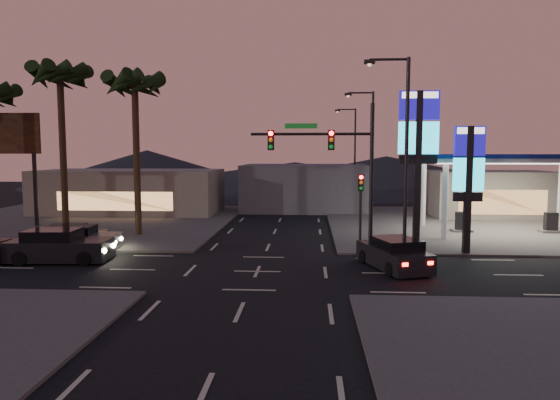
# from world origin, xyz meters

# --- Properties ---
(ground) EXTENTS (140.00, 140.00, 0.00)m
(ground) POSITION_xyz_m (0.00, 0.00, 0.00)
(ground) COLOR black
(ground) RESTS_ON ground
(corner_lot_ne) EXTENTS (24.00, 24.00, 0.12)m
(corner_lot_ne) POSITION_xyz_m (16.00, 16.00, 0.06)
(corner_lot_ne) COLOR #47443F
(corner_lot_ne) RESTS_ON ground
(corner_lot_nw) EXTENTS (24.00, 24.00, 0.12)m
(corner_lot_nw) POSITION_xyz_m (-16.00, 16.00, 0.06)
(corner_lot_nw) COLOR #47443F
(corner_lot_nw) RESTS_ON ground
(gas_station) EXTENTS (12.20, 8.20, 5.47)m
(gas_station) POSITION_xyz_m (16.00, 12.00, 5.08)
(gas_station) COLOR silver
(gas_station) RESTS_ON ground
(convenience_store) EXTENTS (10.00, 6.00, 4.00)m
(convenience_store) POSITION_xyz_m (18.00, 21.00, 2.00)
(convenience_store) COLOR #726B5B
(convenience_store) RESTS_ON ground
(pylon_sign_tall) EXTENTS (2.20, 0.35, 9.00)m
(pylon_sign_tall) POSITION_xyz_m (8.50, 5.50, 6.39)
(pylon_sign_tall) COLOR black
(pylon_sign_tall) RESTS_ON ground
(pylon_sign_short) EXTENTS (1.60, 0.35, 7.00)m
(pylon_sign_short) POSITION_xyz_m (11.00, 4.50, 4.66)
(pylon_sign_short) COLOR black
(pylon_sign_short) RESTS_ON ground
(traffic_signal_mast) EXTENTS (6.10, 0.39, 8.00)m
(traffic_signal_mast) POSITION_xyz_m (3.76, 1.99, 5.23)
(traffic_signal_mast) COLOR black
(traffic_signal_mast) RESTS_ON ground
(pedestal_signal) EXTENTS (0.32, 0.39, 4.30)m
(pedestal_signal) POSITION_xyz_m (5.50, 6.98, 2.92)
(pedestal_signal) COLOR black
(pedestal_signal) RESTS_ON ground
(streetlight_near) EXTENTS (2.14, 0.25, 10.00)m
(streetlight_near) POSITION_xyz_m (6.79, 1.00, 5.72)
(streetlight_near) COLOR black
(streetlight_near) RESTS_ON ground
(streetlight_mid) EXTENTS (2.14, 0.25, 10.00)m
(streetlight_mid) POSITION_xyz_m (6.79, 14.00, 5.72)
(streetlight_mid) COLOR black
(streetlight_mid) RESTS_ON ground
(streetlight_far) EXTENTS (2.14, 0.25, 10.00)m
(streetlight_far) POSITION_xyz_m (6.79, 28.00, 5.72)
(streetlight_far) COLOR black
(streetlight_far) RESTS_ON ground
(palm_a) EXTENTS (4.41, 4.41, 10.86)m
(palm_a) POSITION_xyz_m (-9.00, 9.50, 9.43)
(palm_a) COLOR black
(palm_a) RESTS_ON ground
(palm_b) EXTENTS (4.41, 4.41, 11.46)m
(palm_b) POSITION_xyz_m (-14.00, 9.50, 9.97)
(palm_b) COLOR black
(palm_b) RESTS_ON ground
(billboard) EXTENTS (6.00, 0.30, 8.50)m
(billboard) POSITION_xyz_m (-20.50, 13.00, 6.33)
(billboard) COLOR black
(billboard) RESTS_ON ground
(building_far_west) EXTENTS (16.00, 8.00, 4.00)m
(building_far_west) POSITION_xyz_m (-14.00, 22.00, 2.00)
(building_far_west) COLOR #726B5B
(building_far_west) RESTS_ON ground
(building_far_mid) EXTENTS (12.00, 9.00, 4.40)m
(building_far_mid) POSITION_xyz_m (2.00, 26.00, 2.20)
(building_far_mid) COLOR #4C4C51
(building_far_mid) RESTS_ON ground
(hill_left) EXTENTS (40.00, 40.00, 6.00)m
(hill_left) POSITION_xyz_m (-25.00, 60.00, 3.00)
(hill_left) COLOR black
(hill_left) RESTS_ON ground
(hill_right) EXTENTS (50.00, 50.00, 5.00)m
(hill_right) POSITION_xyz_m (15.00, 60.00, 2.50)
(hill_right) COLOR black
(hill_right) RESTS_ON ground
(hill_center) EXTENTS (60.00, 60.00, 4.00)m
(hill_center) POSITION_xyz_m (0.00, 60.00, 2.00)
(hill_center) COLOR black
(hill_center) RESTS_ON ground
(car_lane_a_front) EXTENTS (5.26, 2.45, 1.68)m
(car_lane_a_front) POSITION_xyz_m (-10.41, 1.53, 0.78)
(car_lane_a_front) COLOR black
(car_lane_a_front) RESTS_ON ground
(car_lane_b_front) EXTENTS (4.56, 2.18, 1.45)m
(car_lane_b_front) POSITION_xyz_m (-10.65, 4.25, 0.67)
(car_lane_b_front) COLOR #5A5B5D
(car_lane_b_front) RESTS_ON ground
(car_lane_b_mid) EXTENTS (4.20, 2.09, 1.33)m
(car_lane_b_mid) POSITION_xyz_m (-11.75, 5.56, 0.62)
(car_lane_b_mid) COLOR black
(car_lane_b_mid) RESTS_ON ground
(suv_station) EXTENTS (3.22, 4.91, 1.52)m
(suv_station) POSITION_xyz_m (6.52, 0.96, 0.71)
(suv_station) COLOR black
(suv_station) RESTS_ON ground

